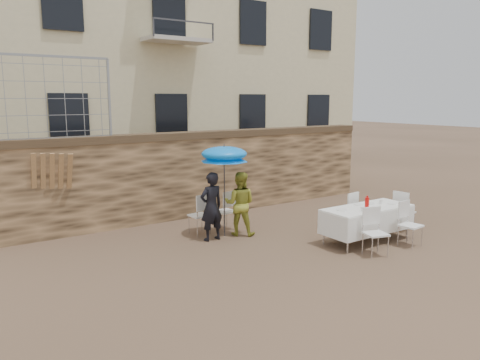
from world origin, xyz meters
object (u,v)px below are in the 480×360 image
woman_dress (240,204)px  table_chair_back (346,212)px  umbrella (224,157)px  banquet_table (367,209)px  table_chair_front_right (411,224)px  couple_chair_right (225,210)px  table_chair_front_left (376,232)px  table_chair_side (404,211)px  man_suit (211,207)px  soda_bottle (367,203)px  couple_chair_left (199,214)px

woman_dress → table_chair_back: bearing=-165.1°
umbrella → banquet_table: (2.38, -2.07, -1.10)m
table_chair_front_right → couple_chair_right: bearing=122.6°
table_chair_front_left → table_chair_back: size_ratio=1.00×
table_chair_side → man_suit: bearing=57.5°
banquet_table → man_suit: bearing=144.7°
woman_dress → man_suit: bearing=42.5°
woman_dress → umbrella: bearing=26.6°
table_chair_back → soda_bottle: bearing=60.2°
couple_chair_left → couple_chair_right: (0.70, 0.00, 0.00)m
couple_chair_left → woman_dress: bearing=138.3°
table_chair_front_left → woman_dress: bearing=134.4°
man_suit → table_chair_front_right: 4.27m
woman_dress → soda_bottle: (1.83, -2.12, 0.17)m
soda_bottle → table_chair_front_left: 0.84m
table_chair_front_right → table_chair_side: same height
table_chair_back → table_chair_side: same height
man_suit → banquet_table: size_ratio=0.73×
banquet_table → table_chair_back: size_ratio=2.19×
umbrella → table_chair_front_left: umbrella is taller
man_suit → umbrella: umbrella is taller
man_suit → banquet_table: 3.41m
banquet_table → table_chair_front_left: 0.99m
woman_dress → couple_chair_left: 0.96m
soda_bottle → table_chair_side: 1.67m
woman_dress → umbrella: (-0.35, 0.10, 1.09)m
couple_chair_left → banquet_table: bearing=132.4°
table_chair_front_right → banquet_table: bearing=118.0°
banquet_table → table_chair_front_left: size_ratio=2.19×
table_chair_front_left → banquet_table: bearing=68.0°
woman_dress → table_chair_front_right: size_ratio=1.53×
soda_bottle → table_chair_back: bearing=67.2°
banquet_table → soda_bottle: soda_bottle is taller
table_chair_front_left → table_chair_back: bearing=79.3°
umbrella → banquet_table: umbrella is taller
woman_dress → couple_chair_left: bearing=6.3°
table_chair_front_right → table_chair_back: same height
man_suit → couple_chair_left: (0.00, 0.55, -0.28)m
table_chair_front_right → soda_bottle: bearing=133.7°
couple_chair_right → table_chair_front_left: 3.59m
soda_bottle → table_chair_front_right: 1.02m
man_suit → table_chair_back: man_suit is taller
umbrella → table_chair_back: size_ratio=2.02×
man_suit → banquet_table: man_suit is taller
umbrella → couple_chair_left: bearing=131.6°
woman_dress → table_chair_back: woman_dress is taller
couple_chair_left → soda_bottle: (2.58, -2.67, 0.43)m
woman_dress → couple_chair_right: 0.61m
umbrella → table_chair_side: bearing=-27.5°
man_suit → table_chair_back: 3.21m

